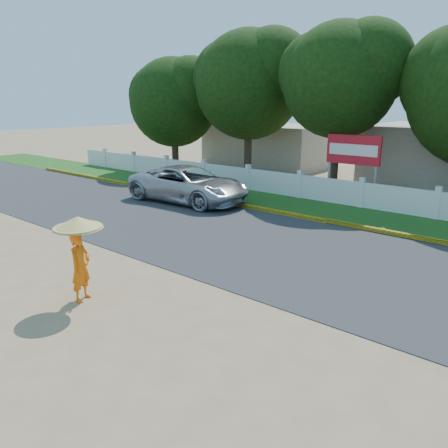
{
  "coord_description": "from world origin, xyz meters",
  "views": [
    {
      "loc": [
        7.04,
        -6.54,
        4.47
      ],
      "look_at": [
        0.0,
        2.0,
        1.3
      ],
      "focal_mm": 35.0,
      "sensor_mm": 36.0,
      "label": 1
    }
  ],
  "objects": [
    {
      "name": "grass_verge",
      "position": [
        0.0,
        9.75,
        0.01
      ],
      "size": [
        60.0,
        3.5,
        0.03
      ],
      "primitive_type": "cube",
      "color": "#2D601E",
      "rests_on": "ground"
    },
    {
      "name": "road",
      "position": [
        0.0,
        4.5,
        0.01
      ],
      "size": [
        60.0,
        7.0,
        0.02
      ],
      "primitive_type": "cube",
      "color": "#38383A",
      "rests_on": "ground"
    },
    {
      "name": "monk_with_parasol",
      "position": [
        -1.33,
        -1.48,
        1.3
      ],
      "size": [
        1.1,
        1.1,
        2.0
      ],
      "color": "orange",
      "rests_on": "ground"
    },
    {
      "name": "fence",
      "position": [
        0.0,
        11.2,
        0.55
      ],
      "size": [
        40.0,
        0.1,
        1.1
      ],
      "primitive_type": "cube",
      "color": "silver",
      "rests_on": "ground"
    },
    {
      "name": "vehicle",
      "position": [
        -6.48,
        7.36,
        0.79
      ],
      "size": [
        5.86,
        2.95,
        1.59
      ],
      "primitive_type": "imported",
      "rotation": [
        0.0,
        0.0,
        1.63
      ],
      "color": "#ABADB3",
      "rests_on": "ground"
    },
    {
      "name": "curb",
      "position": [
        0.0,
        8.05,
        0.08
      ],
      "size": [
        40.0,
        0.18,
        0.16
      ],
      "primitive_type": "cube",
      "color": "yellow",
      "rests_on": "ground"
    },
    {
      "name": "ground",
      "position": [
        0.0,
        0.0,
        0.0
      ],
      "size": [
        120.0,
        120.0,
        0.0
      ],
      "primitive_type": "plane",
      "color": "#9E8460",
      "rests_on": "ground"
    },
    {
      "name": "building_far",
      "position": [
        -10.0,
        19.0,
        1.4
      ],
      "size": [
        8.0,
        5.0,
        2.8
      ],
      "primitive_type": "cube",
      "color": "#B7AD99",
      "rests_on": "ground"
    },
    {
      "name": "billboard",
      "position": [
        -0.99,
        12.3,
        2.14
      ],
      "size": [
        2.5,
        0.13,
        2.95
      ],
      "color": "gray",
      "rests_on": "ground"
    }
  ]
}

